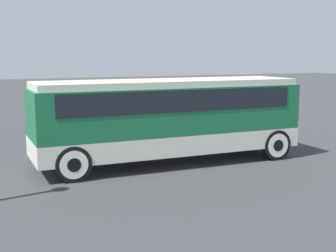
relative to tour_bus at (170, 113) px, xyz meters
The scene contains 4 objects.
ground_plane 1.81m from the tour_bus, behind, with size 120.00×120.00×0.00m, color #38383A.
tour_bus is the anchor object (origin of this frame).
parked_car_near 9.21m from the tour_bus, 99.45° to the left, with size 4.54×1.85×1.39m.
parked_car_mid 5.63m from the tour_bus, 86.32° to the left, with size 4.09×1.88×1.43m.
Camera 1 is at (-6.63, -15.08, 3.91)m, focal length 50.00 mm.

